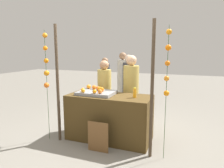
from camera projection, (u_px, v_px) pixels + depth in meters
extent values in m
plane|color=gray|center=(109.00, 139.00, 4.14)|extent=(24.00, 24.00, 0.00)
cube|color=#4C3819|center=(109.00, 117.00, 4.07)|extent=(1.63, 0.72, 0.89)
cube|color=gray|center=(96.00, 93.00, 4.09)|extent=(0.71, 0.53, 0.06)
sphere|color=orange|center=(94.00, 87.00, 4.27)|extent=(0.09, 0.09, 0.09)
sphere|color=orange|center=(98.00, 88.00, 4.20)|extent=(0.08, 0.08, 0.08)
sphere|color=orange|center=(83.00, 90.00, 4.05)|extent=(0.07, 0.07, 0.07)
sphere|color=orange|center=(83.00, 91.00, 3.95)|extent=(0.07, 0.07, 0.07)
sphere|color=orange|center=(100.00, 89.00, 4.13)|extent=(0.08, 0.08, 0.08)
sphere|color=orange|center=(102.00, 90.00, 4.03)|extent=(0.09, 0.09, 0.09)
sphere|color=orange|center=(100.00, 91.00, 3.85)|extent=(0.08, 0.08, 0.08)
sphere|color=orange|center=(89.00, 87.00, 4.35)|extent=(0.09, 0.09, 0.09)
sphere|color=orange|center=(95.00, 91.00, 3.88)|extent=(0.08, 0.08, 0.08)
cylinder|color=orange|center=(135.00, 93.00, 3.79)|extent=(0.06, 0.06, 0.17)
cylinder|color=yellow|center=(135.00, 88.00, 3.77)|extent=(0.03, 0.03, 0.02)
cube|color=brown|center=(98.00, 137.00, 3.57)|extent=(0.38, 0.01, 0.55)
cube|color=black|center=(98.00, 137.00, 3.58)|extent=(0.36, 0.02, 0.53)
cylinder|color=tan|center=(104.00, 99.00, 4.70)|extent=(0.31, 0.31, 1.33)
sphere|color=#A87A59|center=(104.00, 65.00, 4.57)|extent=(0.21, 0.21, 0.21)
cylinder|color=tan|center=(131.00, 99.00, 4.49)|extent=(0.33, 0.33, 1.44)
sphere|color=tan|center=(131.00, 60.00, 4.35)|extent=(0.22, 0.22, 0.22)
cylinder|color=beige|center=(123.00, 83.00, 6.50)|extent=(0.34, 0.34, 1.47)
sphere|color=#A87A59|center=(123.00, 56.00, 6.36)|extent=(0.23, 0.23, 0.23)
cylinder|color=#333338|center=(128.00, 87.00, 5.87)|extent=(0.33, 0.33, 1.42)
sphere|color=beige|center=(129.00, 59.00, 5.73)|extent=(0.22, 0.22, 0.22)
cylinder|color=#333338|center=(105.00, 84.00, 6.83)|extent=(0.31, 0.31, 1.32)
sphere|color=#A87A59|center=(105.00, 61.00, 6.71)|extent=(0.21, 0.21, 0.21)
cylinder|color=#473828|center=(58.00, 84.00, 3.91)|extent=(0.06, 0.06, 2.24)
cylinder|color=#473828|center=(152.00, 91.00, 3.27)|extent=(0.06, 0.06, 2.24)
cylinder|color=#2D4C23|center=(47.00, 87.00, 3.96)|extent=(0.01, 0.01, 2.13)
sphere|color=orange|center=(45.00, 35.00, 3.80)|extent=(0.09, 0.09, 0.09)
sphere|color=orange|center=(45.00, 48.00, 3.84)|extent=(0.09, 0.09, 0.09)
sphere|color=orange|center=(46.00, 61.00, 3.88)|extent=(0.09, 0.09, 0.09)
sphere|color=orange|center=(47.00, 73.00, 3.91)|extent=(0.10, 0.10, 0.10)
sphere|color=orange|center=(47.00, 85.00, 3.96)|extent=(0.10, 0.10, 0.10)
cylinder|color=#2D4C23|center=(166.00, 95.00, 3.22)|extent=(0.01, 0.01, 2.13)
sphere|color=orange|center=(169.00, 32.00, 3.07)|extent=(0.09, 0.09, 0.09)
sphere|color=orange|center=(168.00, 48.00, 3.09)|extent=(0.09, 0.09, 0.09)
sphere|color=orange|center=(167.00, 63.00, 3.14)|extent=(0.08, 0.08, 0.08)
sphere|color=orange|center=(167.00, 78.00, 3.18)|extent=(0.08, 0.08, 0.08)
sphere|color=orange|center=(166.00, 93.00, 3.22)|extent=(0.09, 0.09, 0.09)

